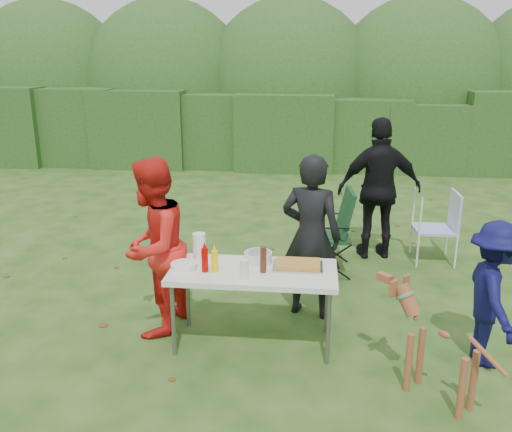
# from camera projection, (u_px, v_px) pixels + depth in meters

# --- Properties ---
(ground) EXTENTS (80.00, 80.00, 0.00)m
(ground) POSITION_uv_depth(u_px,v_px,m) (236.00, 335.00, 5.22)
(ground) COLOR #1E4211
(hedge_row) EXTENTS (22.00, 1.40, 1.70)m
(hedge_row) POSITION_uv_depth(u_px,v_px,m) (285.00, 132.00, 12.59)
(hedge_row) COLOR #23471C
(hedge_row) RESTS_ON ground
(shrub_backdrop) EXTENTS (20.00, 2.60, 3.20)m
(shrub_backdrop) POSITION_uv_depth(u_px,v_px,m) (289.00, 94.00, 13.89)
(shrub_backdrop) COLOR #3D6628
(shrub_backdrop) RESTS_ON ground
(folding_table) EXTENTS (1.50, 0.70, 0.74)m
(folding_table) POSITION_uv_depth(u_px,v_px,m) (253.00, 275.00, 4.88)
(folding_table) COLOR silver
(folding_table) RESTS_ON ground
(person_cook) EXTENTS (0.70, 0.55, 1.68)m
(person_cook) POSITION_uv_depth(u_px,v_px,m) (311.00, 237.00, 5.42)
(person_cook) COLOR black
(person_cook) RESTS_ON ground
(person_red_jacket) EXTENTS (0.78, 0.93, 1.71)m
(person_red_jacket) POSITION_uv_depth(u_px,v_px,m) (153.00, 247.00, 5.09)
(person_red_jacket) COLOR red
(person_red_jacket) RESTS_ON ground
(person_black_puffy) EXTENTS (1.14, 0.61, 1.84)m
(person_black_puffy) POSITION_uv_depth(u_px,v_px,m) (379.00, 189.00, 6.98)
(person_black_puffy) COLOR black
(person_black_puffy) RESTS_ON ground
(child) EXTENTS (0.49, 0.84, 1.29)m
(child) POSITION_uv_depth(u_px,v_px,m) (493.00, 295.00, 4.59)
(child) COLOR #0C0C40
(child) RESTS_ON ground
(dog) EXTENTS (0.92, 0.90, 0.87)m
(dog) POSITION_uv_depth(u_px,v_px,m) (442.00, 351.00, 4.12)
(dog) COLOR brown
(dog) RESTS_ON ground
(camping_chair) EXTENTS (0.71, 0.71, 1.05)m
(camping_chair) POSITION_uv_depth(u_px,v_px,m) (325.00, 231.00, 6.60)
(camping_chair) COLOR #163D1E
(camping_chair) RESTS_ON ground
(lawn_chair) EXTENTS (0.56, 0.56, 0.94)m
(lawn_chair) POSITION_uv_depth(u_px,v_px,m) (434.00, 226.00, 6.97)
(lawn_chair) COLOR #3F73E1
(lawn_chair) RESTS_ON ground
(food_tray) EXTENTS (0.45, 0.30, 0.02)m
(food_tray) POSITION_uv_depth(u_px,v_px,m) (298.00, 267.00, 4.90)
(food_tray) COLOR #B7B7BA
(food_tray) RESTS_ON folding_table
(focaccia_bread) EXTENTS (0.40, 0.26, 0.04)m
(focaccia_bread) POSITION_uv_depth(u_px,v_px,m) (298.00, 264.00, 4.90)
(focaccia_bread) COLOR #B98534
(focaccia_bread) RESTS_ON food_tray
(mustard_bottle) EXTENTS (0.06, 0.06, 0.20)m
(mustard_bottle) POSITION_uv_depth(u_px,v_px,m) (215.00, 261.00, 4.79)
(mustard_bottle) COLOR #F8DF00
(mustard_bottle) RESTS_ON folding_table
(ketchup_bottle) EXTENTS (0.06, 0.06, 0.22)m
(ketchup_bottle) POSITION_uv_depth(u_px,v_px,m) (205.00, 260.00, 4.79)
(ketchup_bottle) COLOR #B50300
(ketchup_bottle) RESTS_ON folding_table
(beer_bottle) EXTENTS (0.06, 0.06, 0.24)m
(beer_bottle) POSITION_uv_depth(u_px,v_px,m) (263.00, 259.00, 4.77)
(beer_bottle) COLOR #47230F
(beer_bottle) RESTS_ON folding_table
(paper_towel_roll) EXTENTS (0.12, 0.12, 0.26)m
(paper_towel_roll) POSITION_uv_depth(u_px,v_px,m) (199.00, 247.00, 5.06)
(paper_towel_roll) COLOR white
(paper_towel_roll) RESTS_ON folding_table
(cup_stack) EXTENTS (0.08, 0.08, 0.18)m
(cup_stack) POSITION_uv_depth(u_px,v_px,m) (244.00, 270.00, 4.63)
(cup_stack) COLOR white
(cup_stack) RESTS_ON folding_table
(pasta_bowl) EXTENTS (0.26, 0.26, 0.10)m
(pasta_bowl) POSITION_uv_depth(u_px,v_px,m) (258.00, 257.00, 5.02)
(pasta_bowl) COLOR silver
(pasta_bowl) RESTS_ON folding_table
(plate_stack) EXTENTS (0.24, 0.24, 0.05)m
(plate_stack) POSITION_uv_depth(u_px,v_px,m) (184.00, 266.00, 4.89)
(plate_stack) COLOR white
(plate_stack) RESTS_ON folding_table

